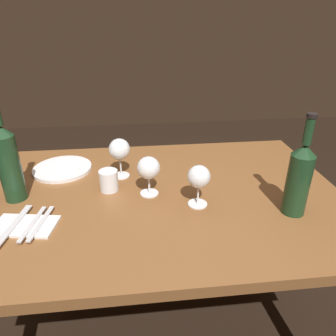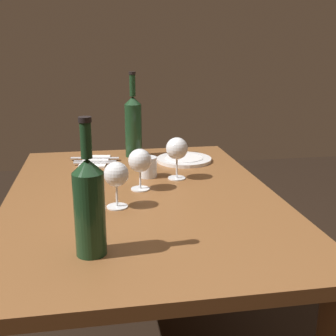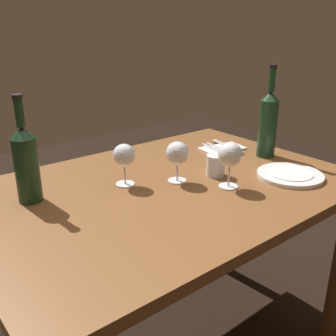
{
  "view_description": "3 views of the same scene",
  "coord_description": "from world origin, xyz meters",
  "px_view_note": "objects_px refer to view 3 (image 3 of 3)",
  "views": [
    {
      "loc": [
        0.09,
        0.99,
        1.34
      ],
      "look_at": [
        -0.02,
        -0.03,
        0.82
      ],
      "focal_mm": 34.04,
      "sensor_mm": 36.0,
      "label": 1
    },
    {
      "loc": [
        -1.39,
        0.15,
        1.23
      ],
      "look_at": [
        -0.02,
        -0.09,
        0.83
      ],
      "focal_mm": 46.54,
      "sensor_mm": 36.0,
      "label": 2
    },
    {
      "loc": [
        -0.77,
        -0.96,
        1.27
      ],
      "look_at": [
        -0.0,
        -0.01,
        0.81
      ],
      "focal_mm": 41.33,
      "sensor_mm": 36.0,
      "label": 3
    }
  ],
  "objects_px": {
    "folded_napkin": "(222,148)",
    "fork_inner": "(218,148)",
    "wine_bottle_second": "(268,123)",
    "water_tumbler": "(215,166)",
    "fork_outer": "(214,149)",
    "wine_glass_centre": "(124,156)",
    "dinner_plate": "(290,175)",
    "wine_glass_left": "(230,156)",
    "wine_bottle": "(26,162)",
    "wine_glass_right": "(177,154)",
    "table_knife": "(227,146)"
  },
  "relations": [
    {
      "from": "wine_glass_centre",
      "to": "dinner_plate",
      "type": "bearing_deg",
      "value": -32.09
    },
    {
      "from": "fork_inner",
      "to": "wine_bottle",
      "type": "bearing_deg",
      "value": 178.99
    },
    {
      "from": "wine_glass_centre",
      "to": "wine_bottle",
      "type": "height_order",
      "value": "wine_bottle"
    },
    {
      "from": "wine_bottle",
      "to": "wine_glass_right",
      "type": "bearing_deg",
      "value": -19.84
    },
    {
      "from": "wine_bottle_second",
      "to": "fork_outer",
      "type": "height_order",
      "value": "wine_bottle_second"
    },
    {
      "from": "wine_glass_centre",
      "to": "fork_inner",
      "type": "distance_m",
      "value": 0.54
    },
    {
      "from": "fork_outer",
      "to": "wine_glass_left",
      "type": "bearing_deg",
      "value": -128.27
    },
    {
      "from": "dinner_plate",
      "to": "water_tumbler",
      "type": "bearing_deg",
      "value": 137.82
    },
    {
      "from": "dinner_plate",
      "to": "fork_outer",
      "type": "height_order",
      "value": "dinner_plate"
    },
    {
      "from": "wine_bottle",
      "to": "folded_napkin",
      "type": "distance_m",
      "value": 0.86
    },
    {
      "from": "wine_bottle_second",
      "to": "dinner_plate",
      "type": "relative_size",
      "value": 1.59
    },
    {
      "from": "wine_glass_left",
      "to": "fork_outer",
      "type": "height_order",
      "value": "wine_glass_left"
    },
    {
      "from": "folded_napkin",
      "to": "fork_inner",
      "type": "bearing_deg",
      "value": 180.0
    },
    {
      "from": "fork_inner",
      "to": "table_knife",
      "type": "bearing_deg",
      "value": 0.0
    },
    {
      "from": "wine_glass_right",
      "to": "water_tumbler",
      "type": "bearing_deg",
      "value": -17.99
    },
    {
      "from": "fork_outer",
      "to": "dinner_plate",
      "type": "bearing_deg",
      "value": -89.4
    },
    {
      "from": "wine_glass_centre",
      "to": "wine_bottle_second",
      "type": "relative_size",
      "value": 0.39
    },
    {
      "from": "folded_napkin",
      "to": "wine_bottle",
      "type": "bearing_deg",
      "value": 179.02
    },
    {
      "from": "wine_glass_right",
      "to": "fork_outer",
      "type": "xyz_separation_m",
      "value": [
        0.34,
        0.15,
        -0.09
      ]
    },
    {
      "from": "wine_bottle",
      "to": "wine_glass_centre",
      "type": "bearing_deg",
      "value": -14.61
    },
    {
      "from": "fork_outer",
      "to": "wine_bottle",
      "type": "bearing_deg",
      "value": 178.96
    },
    {
      "from": "wine_glass_centre",
      "to": "folded_napkin",
      "type": "height_order",
      "value": "wine_glass_centre"
    },
    {
      "from": "water_tumbler",
      "to": "folded_napkin",
      "type": "xyz_separation_m",
      "value": [
        0.25,
        0.2,
        -0.03
      ]
    },
    {
      "from": "wine_bottle",
      "to": "wine_bottle_second",
      "type": "distance_m",
      "value": 0.95
    },
    {
      "from": "water_tumbler",
      "to": "dinner_plate",
      "type": "xyz_separation_m",
      "value": [
        0.2,
        -0.18,
        -0.03
      ]
    },
    {
      "from": "dinner_plate",
      "to": "folded_napkin",
      "type": "height_order",
      "value": "dinner_plate"
    },
    {
      "from": "dinner_plate",
      "to": "wine_glass_right",
      "type": "bearing_deg",
      "value": 146.46
    },
    {
      "from": "table_knife",
      "to": "fork_outer",
      "type": "bearing_deg",
      "value": 180.0
    },
    {
      "from": "wine_bottle",
      "to": "dinner_plate",
      "type": "height_order",
      "value": "wine_bottle"
    },
    {
      "from": "dinner_plate",
      "to": "fork_inner",
      "type": "bearing_deg",
      "value": 86.85
    },
    {
      "from": "dinner_plate",
      "to": "table_knife",
      "type": "distance_m",
      "value": 0.39
    },
    {
      "from": "fork_outer",
      "to": "wine_bottle_second",
      "type": "bearing_deg",
      "value": -54.55
    },
    {
      "from": "water_tumbler",
      "to": "dinner_plate",
      "type": "bearing_deg",
      "value": -42.18
    },
    {
      "from": "wine_glass_right",
      "to": "folded_napkin",
      "type": "height_order",
      "value": "wine_glass_right"
    },
    {
      "from": "wine_glass_centre",
      "to": "folded_napkin",
      "type": "distance_m",
      "value": 0.56
    },
    {
      "from": "fork_inner",
      "to": "table_knife",
      "type": "xyz_separation_m",
      "value": [
        0.06,
        0.0,
        0.0
      ]
    },
    {
      "from": "wine_glass_centre",
      "to": "fork_outer",
      "type": "xyz_separation_m",
      "value": [
        0.5,
        0.06,
        -0.09
      ]
    },
    {
      "from": "wine_glass_right",
      "to": "wine_glass_left",
      "type": "bearing_deg",
      "value": -55.61
    },
    {
      "from": "wine_glass_right",
      "to": "fork_inner",
      "type": "distance_m",
      "value": 0.41
    },
    {
      "from": "wine_glass_centre",
      "to": "fork_outer",
      "type": "height_order",
      "value": "wine_glass_centre"
    },
    {
      "from": "dinner_plate",
      "to": "wine_glass_left",
      "type": "bearing_deg",
      "value": 162.08
    },
    {
      "from": "wine_glass_left",
      "to": "folded_napkin",
      "type": "bearing_deg",
      "value": 46.35
    },
    {
      "from": "wine_bottle_second",
      "to": "water_tumbler",
      "type": "height_order",
      "value": "wine_bottle_second"
    },
    {
      "from": "wine_bottle",
      "to": "folded_napkin",
      "type": "xyz_separation_m",
      "value": [
        0.85,
        -0.01,
        -0.12
      ]
    },
    {
      "from": "water_tumbler",
      "to": "fork_inner",
      "type": "distance_m",
      "value": 0.3
    },
    {
      "from": "wine_bottle_second",
      "to": "fork_inner",
      "type": "height_order",
      "value": "wine_bottle_second"
    },
    {
      "from": "wine_bottle",
      "to": "folded_napkin",
      "type": "height_order",
      "value": "wine_bottle"
    },
    {
      "from": "water_tumbler",
      "to": "folded_napkin",
      "type": "relative_size",
      "value": 0.38
    },
    {
      "from": "wine_bottle",
      "to": "fork_outer",
      "type": "distance_m",
      "value": 0.81
    },
    {
      "from": "folded_napkin",
      "to": "wine_glass_left",
      "type": "bearing_deg",
      "value": -133.65
    }
  ]
}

